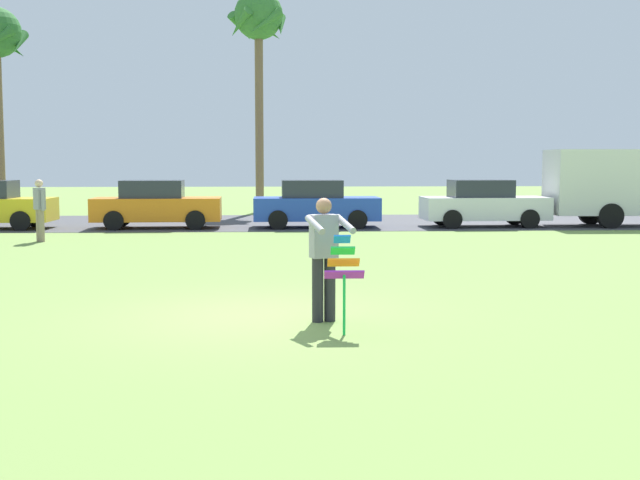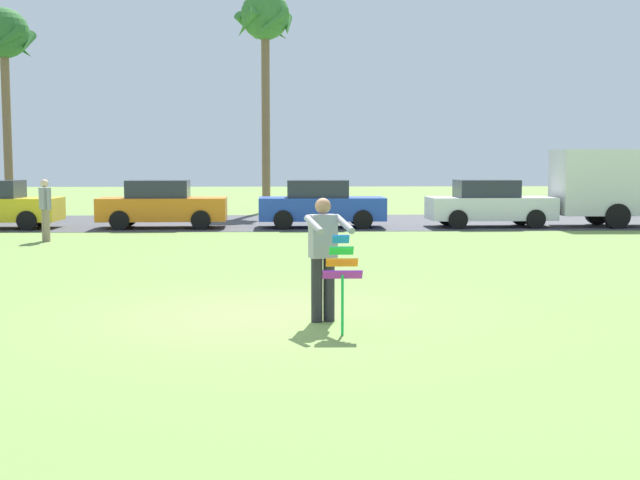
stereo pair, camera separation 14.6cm
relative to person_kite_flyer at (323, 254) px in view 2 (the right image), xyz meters
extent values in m
plane|color=olive|center=(-0.95, 0.49, -0.95)|extent=(120.00, 120.00, 0.00)
cube|color=#424247|center=(-0.95, 18.63, -0.95)|extent=(120.00, 8.00, 0.01)
cylinder|color=#26262B|center=(0.08, 0.05, -0.50)|extent=(0.16, 0.16, 0.90)
cylinder|color=#26262B|center=(-0.09, -0.01, -0.50)|extent=(0.16, 0.16, 0.90)
cube|color=gray|center=(-0.01, 0.02, 0.25)|extent=(0.41, 0.32, 0.60)
sphere|color=#9E7051|center=(-0.01, 0.02, 0.67)|extent=(0.22, 0.22, 0.22)
cylinder|color=gray|center=(0.28, -0.15, 0.43)|extent=(0.26, 0.58, 0.24)
cylinder|color=gray|center=(-0.14, -0.28, 0.43)|extent=(0.26, 0.58, 0.24)
cube|color=blue|center=(0.21, -0.41, 0.25)|extent=(0.23, 0.14, 0.12)
cube|color=green|center=(0.21, -0.57, 0.11)|extent=(0.32, 0.15, 0.12)
cube|color=orange|center=(0.21, -0.74, -0.02)|extent=(0.42, 0.15, 0.12)
cube|color=purple|center=(0.20, -0.90, -0.16)|extent=(0.51, 0.15, 0.12)
cylinder|color=green|center=(0.20, -0.90, -0.55)|extent=(0.04, 0.04, 0.79)
cylinder|color=black|center=(-8.86, 17.03, -0.63)|extent=(0.64, 0.22, 0.64)
cylinder|color=black|center=(-8.86, 15.42, -0.63)|extent=(0.64, 0.22, 0.64)
cube|color=orange|center=(-4.63, 16.23, -0.31)|extent=(4.25, 1.84, 0.76)
cube|color=#282D38|center=(-4.78, 16.22, 0.35)|extent=(2.06, 1.46, 0.60)
cylinder|color=black|center=(-3.36, 17.08, -0.63)|extent=(0.65, 0.24, 0.64)
cylinder|color=black|center=(-3.30, 15.46, -0.63)|extent=(0.65, 0.24, 0.64)
cylinder|color=black|center=(-5.96, 16.99, -0.63)|extent=(0.65, 0.24, 0.64)
cylinder|color=black|center=(-5.90, 15.38, -0.63)|extent=(0.65, 0.24, 0.64)
cube|color=#2347B7|center=(0.67, 16.23, -0.31)|extent=(4.22, 1.74, 0.76)
cube|color=#282D38|center=(0.52, 16.23, 0.35)|extent=(2.03, 1.41, 0.60)
cylinder|color=black|center=(1.97, 17.05, -0.63)|extent=(0.64, 0.23, 0.64)
cylinder|color=black|center=(1.98, 15.43, -0.63)|extent=(0.64, 0.23, 0.64)
cylinder|color=black|center=(-0.64, 17.02, -0.63)|extent=(0.64, 0.23, 0.64)
cylinder|color=black|center=(-0.62, 15.41, -0.63)|extent=(0.64, 0.23, 0.64)
cube|color=white|center=(6.39, 16.23, -0.31)|extent=(4.24, 1.80, 0.76)
cube|color=#282D38|center=(6.24, 16.22, 0.35)|extent=(2.05, 1.44, 0.60)
cylinder|color=black|center=(7.67, 17.06, -0.63)|extent=(0.64, 0.23, 0.64)
cylinder|color=black|center=(7.71, 15.45, -0.63)|extent=(0.64, 0.23, 0.64)
cylinder|color=black|center=(5.07, 17.00, -0.63)|extent=(0.64, 0.23, 0.64)
cylinder|color=black|center=(5.11, 15.39, -0.63)|extent=(0.64, 0.23, 0.64)
cube|color=silver|center=(10.77, 16.25, 0.57)|extent=(4.25, 2.10, 2.20)
cylinder|color=black|center=(10.44, 17.17, -0.53)|extent=(0.85, 0.30, 0.84)
cylinder|color=black|center=(10.40, 15.33, -0.53)|extent=(0.85, 0.30, 0.84)
cylinder|color=brown|center=(-12.39, 24.42, 2.75)|extent=(0.36, 0.36, 7.41)
sphere|color=#2D6B2D|center=(-12.39, 24.42, 6.66)|extent=(2.10, 2.10, 2.10)
cone|color=#2D6B2D|center=(-11.44, 24.42, 6.21)|extent=(0.44, 1.56, 1.28)
cone|color=#2D6B2D|center=(-12.09, 25.32, 6.21)|extent=(1.62, 0.90, 1.28)
cone|color=#2D6B2D|center=(-12.09, 23.51, 6.21)|extent=(1.62, 0.90, 1.28)
cylinder|color=brown|center=(-1.40, 24.82, 3.19)|extent=(0.36, 0.36, 8.28)
sphere|color=#387A33|center=(-1.40, 24.82, 7.53)|extent=(2.10, 2.10, 2.10)
cone|color=#387A33|center=(-0.45, 24.82, 7.08)|extent=(0.44, 1.56, 1.28)
cone|color=#387A33|center=(-1.11, 25.72, 7.08)|extent=(1.62, 0.90, 1.28)
cone|color=#387A33|center=(-2.17, 25.38, 7.08)|extent=(1.27, 1.52, 1.28)
cone|color=#387A33|center=(-2.17, 24.26, 7.08)|extent=(1.27, 1.52, 1.28)
cone|color=#387A33|center=(-1.11, 23.92, 7.08)|extent=(1.62, 0.90, 1.28)
cylinder|color=gray|center=(-7.17, 11.74, -0.50)|extent=(0.16, 0.16, 0.90)
cylinder|color=gray|center=(-7.28, 11.88, -0.50)|extent=(0.16, 0.16, 0.90)
cube|color=gray|center=(-7.23, 11.81, 0.25)|extent=(0.39, 0.42, 0.60)
sphere|color=beige|center=(-7.23, 11.81, 0.67)|extent=(0.22, 0.22, 0.22)
cylinder|color=gray|center=(-7.08, 11.62, 0.21)|extent=(0.09, 0.09, 0.58)
cylinder|color=gray|center=(-7.37, 12.00, 0.21)|extent=(0.09, 0.09, 0.58)
camera|label=1|loc=(-0.65, -11.28, 1.29)|focal=46.10mm
camera|label=2|loc=(-0.51, -11.29, 1.29)|focal=46.10mm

